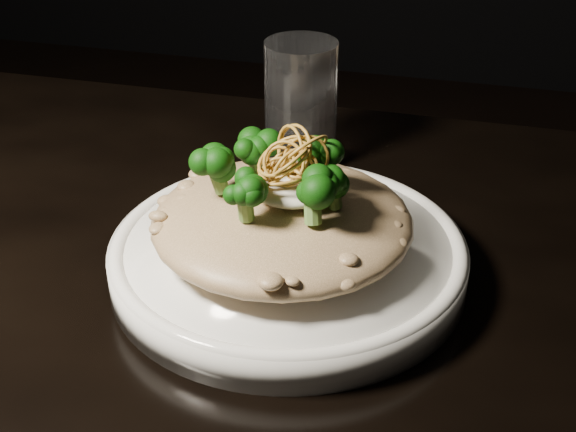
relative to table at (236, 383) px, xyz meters
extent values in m
cube|color=black|center=(0.00, 0.00, 0.06)|extent=(1.10, 0.80, 0.04)
cylinder|color=black|center=(-0.48, 0.33, -0.31)|extent=(0.05, 0.05, 0.71)
cylinder|color=white|center=(0.03, 0.05, 0.10)|extent=(0.29, 0.29, 0.03)
ellipsoid|color=brown|center=(0.03, 0.04, 0.14)|extent=(0.21, 0.21, 0.05)
ellipsoid|color=silver|center=(0.04, 0.05, 0.17)|extent=(0.06, 0.06, 0.02)
cylinder|color=silver|center=(-0.01, 0.25, 0.15)|extent=(0.09, 0.09, 0.13)
camera|label=1|loc=(0.17, -0.47, 0.46)|focal=50.00mm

